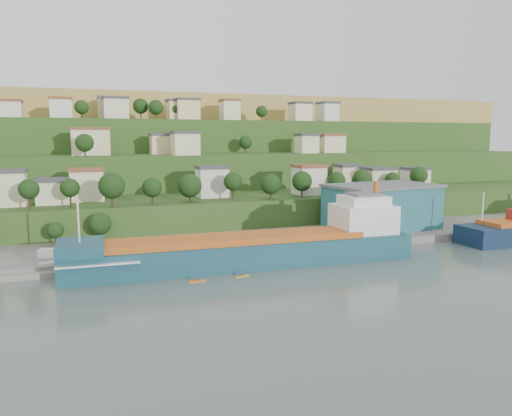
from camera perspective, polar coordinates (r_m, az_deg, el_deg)
name	(u,v)px	position (r m, az deg, el deg)	size (l,w,h in m)	color
ground	(294,273)	(105.01, 4.34, -7.44)	(500.00, 500.00, 0.00)	#4A5A52
quay	(318,241)	(138.01, 7.13, -3.72)	(220.00, 26.00, 4.00)	slate
pebble_beach	(14,271)	(118.25, -25.90, -6.47)	(40.00, 18.00, 2.40)	slate
hillside	(161,191)	(265.65, -10.80, 1.87)	(360.00, 211.40, 96.00)	#284719
cargo_ship_near	(256,250)	(111.05, -0.01, -4.87)	(77.70, 14.61, 19.88)	#143C4C
warehouse	(382,206)	(147.80, 14.20, 0.19)	(33.22, 22.89, 12.80)	#1F565E
caravan	(53,255)	(118.57, -22.21, -4.97)	(5.64, 2.35, 2.63)	white
dinghy	(51,264)	(113.82, -22.42, -5.96)	(4.48, 1.68, 0.90)	silver
kayak_orange	(197,280)	(99.36, -6.71, -8.21)	(3.54, 0.69, 0.88)	orange
kayak_yellow	(242,276)	(102.11, -1.62, -7.73)	(3.26, 1.35, 0.80)	gold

